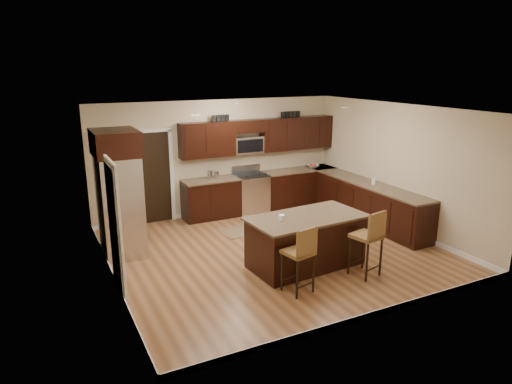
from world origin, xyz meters
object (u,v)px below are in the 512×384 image
range (251,193)px  island (306,243)px  refrigerator (119,193)px  stool_right (370,236)px  stool_left (301,252)px

range → island: bearing=-98.7°
refrigerator → stool_right: bearing=-39.0°
range → island: 3.30m
refrigerator → range: bearing=21.1°
range → refrigerator: size_ratio=0.47×
refrigerator → island: bearing=-35.4°
island → stool_right: 1.14m
stool_left → refrigerator: bearing=116.0°
island → refrigerator: size_ratio=0.90×
stool_left → refrigerator: 3.61m
range → island: range is taller
stool_left → range: bearing=63.1°
range → stool_left: range is taller
stool_left → stool_right: stool_right is taller
range → stool_right: 4.12m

